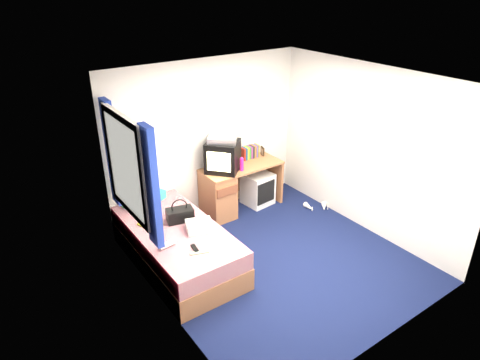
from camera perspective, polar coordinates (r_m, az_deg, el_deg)
ground at (r=5.83m, az=4.90°, el=-10.55°), size 3.40×3.40×0.00m
room_shell at (r=5.10m, az=5.51°, el=2.67°), size 3.40×3.40×3.40m
bed at (r=5.66m, az=-8.34°, el=-8.69°), size 1.01×2.00×0.54m
pillow at (r=6.14m, az=-12.63°, el=-2.47°), size 0.64×0.54×0.12m
desk at (r=6.67m, az=-1.79°, el=-1.28°), size 1.30×0.55×0.75m
storage_cube at (r=7.02m, az=2.37°, el=-1.15°), size 0.46×0.46×0.53m
crt_tv at (r=6.40m, az=-2.31°, el=3.18°), size 0.64×0.64×0.47m
vcr at (r=6.30m, az=-2.35°, el=5.49°), size 0.52×0.50×0.08m
book_row at (r=6.91m, az=1.32°, el=3.75°), size 0.31×0.13×0.20m
picture_frame at (r=7.03m, az=3.01°, el=3.87°), size 0.05×0.12×0.14m
pink_water_bottle at (r=6.45m, az=0.22°, el=2.06°), size 0.06×0.06×0.19m
aerosol_can at (r=6.60m, az=-1.18°, el=2.64°), size 0.05×0.05×0.19m
handbag at (r=5.61m, az=-8.03°, el=-4.56°), size 0.38×0.27×0.32m
towel at (r=5.41m, az=-5.43°, el=-6.13°), size 0.39×0.36×0.11m
magazine at (r=5.63m, az=-11.88°, el=-5.80°), size 0.28×0.33×0.01m
water_bottle at (r=5.16m, az=-9.69°, el=-8.46°), size 0.21×0.09×0.07m
colour_swatch_fan at (r=5.03m, az=-5.44°, el=-9.58°), size 0.23×0.13×0.01m
remote_control at (r=5.09m, az=-6.06°, el=-9.03°), size 0.08×0.17×0.02m
window_assembly at (r=5.11m, az=-14.65°, el=1.55°), size 0.11×1.42×1.40m
white_heels at (r=7.04m, az=10.19°, el=-3.57°), size 0.37×0.36×0.09m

